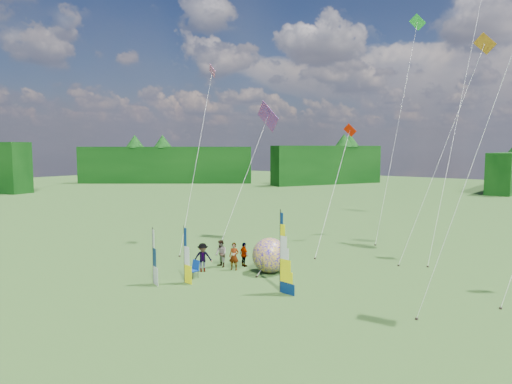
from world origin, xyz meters
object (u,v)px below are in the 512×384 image
Objects in this scene: bol_inflatable at (270,255)px; spectator_b at (221,254)px; side_banner_far at (153,257)px; spectator_a at (234,256)px; spectator_d at (244,255)px; side_banner_left at (184,255)px; feather_banner_main at (280,253)px; spectator_c at (203,257)px; kite_whale at (460,99)px; camp_chair at (193,269)px.

spectator_b is at bearing -164.86° from bol_inflatable.
side_banner_far is 5.63m from spectator_a.
spectator_d is (-0.04, 1.09, -0.09)m from spectator_a.
feather_banner_main is at bearing 27.66° from side_banner_left.
side_banner_far reaches higher than spectator_c.
kite_whale is (10.47, 18.53, 10.11)m from side_banner_left.
side_banner_far is at bearing 95.60° from spectator_d.
kite_whale is (10.02, 13.47, 10.96)m from spectator_d.
feather_banner_main is at bearing -45.24° from bol_inflatable.
spectator_c is (-0.16, -1.59, 0.02)m from spectator_b.
feather_banner_main is 4.21m from bol_inflatable.
side_banner_left is at bearing 64.71° from side_banner_far.
side_banner_far is 6.66m from spectator_d.
camp_chair is at bearing 113.75° from side_banner_left.
kite_whale is (4.86, 16.50, 9.52)m from feather_banner_main.
bol_inflatable is 2.45m from spectator_a.
kite_whale is at bearing 80.26° from feather_banner_main.
kite_whale is (11.32, 16.13, 10.84)m from spectator_c.
side_banner_far is 0.14× the size of kite_whale.
side_banner_far is 3.80m from spectator_c.
side_banner_left is 5.65m from bol_inflatable.
spectator_b is at bearing 107.65° from side_banner_left.
camp_chair is (-0.75, -3.04, -0.36)m from spectator_a.
side_banner_left reaches higher than spectator_b.
spectator_c is 22.49m from kite_whale.
side_banner_far is 25.20m from kite_whale.
spectator_d is (1.30, 2.67, -0.11)m from spectator_c.
spectator_b reaches higher than camp_chair.
spectator_d is (0.45, 5.06, -0.85)m from side_banner_left.
feather_banner_main is at bearing -108.55° from kite_whale.
feather_banner_main is 6.73m from spectator_b.
kite_whale reaches higher than spectator_a.
side_banner_far is 1.78× the size of spectator_b.
side_banner_left is 3.02× the size of camp_chair.
camp_chair is (1.03, 2.24, -1.09)m from side_banner_far.
bol_inflatable is 5.03m from camp_chair.
spectator_b is 1.59m from spectator_c.
bol_inflatable is 4.39m from spectator_c.
spectator_d is 20.04m from kite_whale.
side_banner_far is at bearing -129.64° from spectator_a.
feather_banner_main is 0.19× the size of kite_whale.
spectator_d is at bearing 71.04° from spectator_a.
side_banner_left is 4.11m from spectator_b.
spectator_a is (-2.26, -0.94, -0.23)m from bol_inflatable.
side_banner_far reaches higher than spectator_b.
kite_whale is (10.73, 17.60, 11.23)m from camp_chair.
spectator_c reaches higher than spectator_b.
side_banner_far is at bearing -147.45° from feather_banner_main.
side_banner_left is (-5.60, -2.03, -0.59)m from feather_banner_main.
feather_banner_main is at bearing 1.64° from spectator_b.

